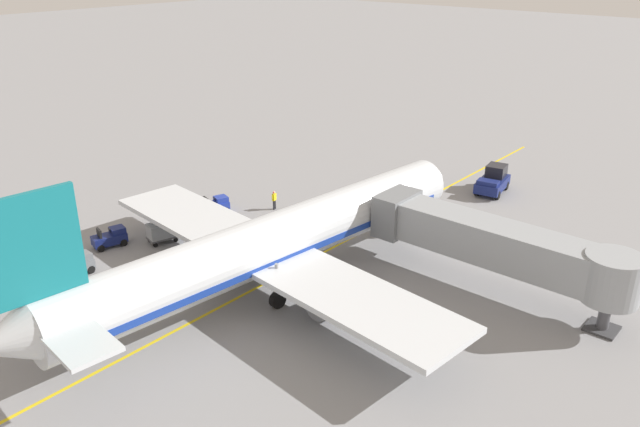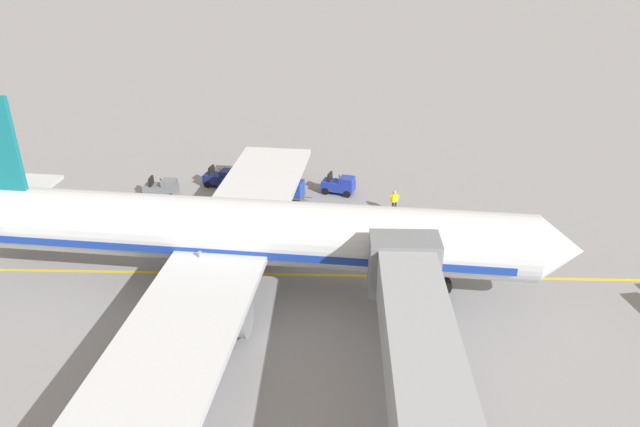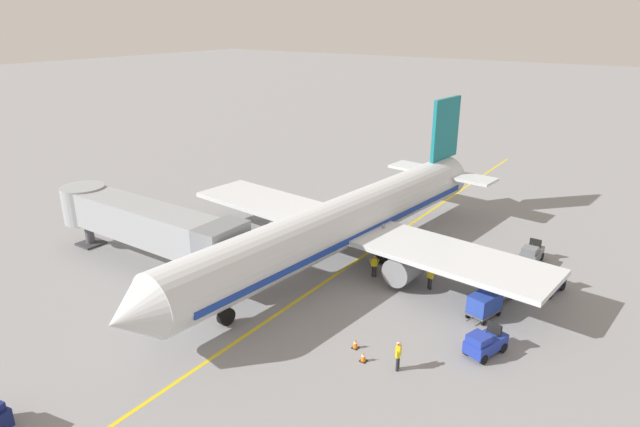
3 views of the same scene
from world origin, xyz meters
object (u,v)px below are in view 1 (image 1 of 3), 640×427
Objects in this scene: baggage_tug_trailing at (215,206)px; ground_crew_loader at (252,255)px; baggage_cart_front at (189,221)px; baggage_tug_spare at (110,238)px; baggage_cart_second_in_train at (162,231)px; baggage_tug_lead at (76,266)px; ground_crew_wing_walker at (210,242)px; jet_bridge at (497,244)px; safety_cone_nose_left at (295,216)px; parked_airliner at (274,243)px; pushback_tractor at (493,181)px; safety_cone_nose_right at (293,210)px; ground_crew_marshaller at (274,199)px.

baggage_tug_trailing is 10.67m from ground_crew_loader.
baggage_tug_spare is at bearing -113.56° from baggage_cart_front.
baggage_tug_lead is at bearing -91.72° from baggage_cart_second_in_train.
baggage_cart_second_in_train is 4.42m from ground_crew_wing_walker.
jet_bridge is 28.35m from baggage_tug_spare.
baggage_cart_front is at bearing -122.87° from safety_cone_nose_left.
ground_crew_loader reaches higher than baggage_cart_front.
parked_airliner reaches higher than jet_bridge.
pushback_tractor reaches higher than ground_crew_loader.
baggage_tug_spare is 14.82m from safety_cone_nose_left.
safety_cone_nose_right is at bearing 92.88° from ground_crew_wing_walker.
ground_crew_wing_walker and ground_crew_marshaller have the same top height.
baggage_tug_lead is 18.33m from safety_cone_nose_right.
pushback_tractor reaches higher than safety_cone_nose_right.
parked_airliner is at bearing -2.61° from ground_crew_wing_walker.
ground_crew_wing_walker is at bearing -19.39° from baggage_cart_front.
jet_bridge is 19.32m from safety_cone_nose_right.
ground_crew_loader reaches higher than baggage_tug_lead.
ground_crew_marshaller is at bearing 79.42° from baggage_cart_second_in_train.
safety_cone_nose_right is (1.85, 0.37, -0.66)m from ground_crew_marshaller.
pushback_tractor is 36.81m from baggage_tug_lead.
ground_crew_loader is at bearing -26.41° from baggage_tug_trailing.
pushback_tractor is 1.74× the size of baggage_tug_spare.
ground_crew_marshaller is 2.86× the size of safety_cone_nose_left.
baggage_tug_lead is 17.65m from ground_crew_marshaller.
pushback_tractor is 2.79× the size of ground_crew_wing_walker.
baggage_tug_spare is 6.14m from baggage_cart_front.
baggage_cart_front is at bearing 66.44° from baggage_tug_spare.
ground_crew_loader is 2.86× the size of safety_cone_nose_right.
jet_bridge reaches higher than baggage_tug_spare.
baggage_tug_lead is at bearing -97.01° from ground_crew_marshaller.
safety_cone_nose_left is (6.07, 3.53, -0.42)m from baggage_tug_trailing.
ground_crew_wing_walker is (-18.55, -8.51, -2.51)m from jet_bridge.
baggage_tug_trailing is 4.65× the size of safety_cone_nose_right.
parked_airliner reaches higher than pushback_tractor.
baggage_tug_trailing is (-15.74, -20.22, -0.39)m from pushback_tractor.
ground_crew_marshaller is at bearing 50.85° from baggage_tug_trailing.
ground_crew_loader is at bearing 7.65° from ground_crew_wing_walker.
ground_crew_wing_walker reaches higher than baggage_tug_lead.
parked_airliner reaches higher than ground_crew_loader.
jet_bridge reaches higher than baggage_tug_lead.
baggage_tug_spare is 3.86m from baggage_cart_second_in_train.
ground_crew_wing_walker reaches higher than safety_cone_nose_right.
baggage_cart_second_in_train is 11.42m from safety_cone_nose_right.
pushback_tractor reaches higher than baggage_cart_front.
ground_crew_wing_walker reaches higher than baggage_tug_trailing.
baggage_cart_front is (-14.40, -24.01, -0.15)m from pushback_tractor.
pushback_tractor reaches higher than baggage_tug_lead.
parked_airliner is 14.24m from baggage_tug_lead.
safety_cone_nose_left is at bearing -120.10° from pushback_tractor.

